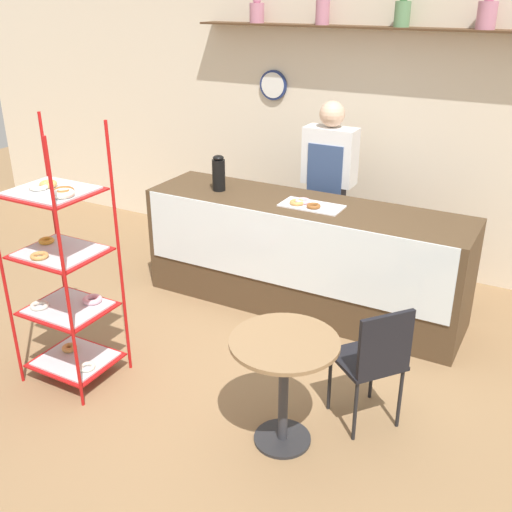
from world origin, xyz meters
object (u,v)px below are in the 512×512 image
Objects in this scene: person_worker at (328,185)px; pastry_rack at (64,274)px; cafe_chair at (375,356)px; coffee_carafe at (219,173)px; cafe_table at (284,367)px; donut_tray_counter at (308,204)px.

pastry_rack is at bearing -111.63° from person_worker.
cafe_chair is (2.04, 0.48, -0.29)m from pastry_rack.
cafe_chair is 2.30m from coffee_carafe.
person_worker is 2.22m from cafe_chair.
cafe_table is at bearing -48.32° from coffee_carafe.
donut_tray_counter is (1.04, 1.68, 0.15)m from pastry_rack.
donut_tray_counter is (-0.57, 1.59, 0.43)m from cafe_table.
cafe_table is 2.22m from coffee_carafe.
person_worker reaches higher than cafe_chair.
coffee_carafe is at bearing 83.82° from pastry_rack.
cafe_table is (1.62, 0.09, -0.27)m from pastry_rack.
coffee_carafe is 0.87m from donut_tray_counter.
pastry_rack is 1.09× the size of person_worker.
pastry_rack is at bearing -96.18° from coffee_carafe.
coffee_carafe is (0.18, 1.70, 0.29)m from pastry_rack.
person_worker is at bearing 98.37° from donut_tray_counter.
person_worker is 5.36× the size of coffee_carafe.
pastry_rack is 3.60× the size of donut_tray_counter.
person_worker is 0.70m from donut_tray_counter.
person_worker is at bearing 41.75° from coffee_carafe.
cafe_table is 2.31× the size of coffee_carafe.
cafe_table is 1.74m from donut_tray_counter.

